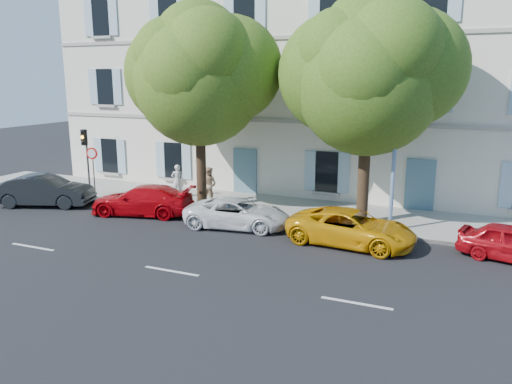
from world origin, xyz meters
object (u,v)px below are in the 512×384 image
at_px(pedestrian_a, 177,181).
at_px(tree_right, 368,83).
at_px(car_yellow_supercar, 351,228).
at_px(road_sign, 93,162).
at_px(car_dark_sedan, 44,191).
at_px(car_red_coupe, 142,200).
at_px(traffic_light, 85,148).
at_px(street_lamp, 396,119).
at_px(tree_left, 199,81).
at_px(car_white_coupe, 237,213).
at_px(pedestrian_b, 209,185).

bearing_deg(pedestrian_a, tree_right, 133.96).
height_order(car_yellow_supercar, road_sign, road_sign).
relative_size(car_dark_sedan, tree_right, 0.51).
xyz_separation_m(car_red_coupe, traffic_light, (-4.48, 1.56, 1.94)).
bearing_deg(pedestrian_a, street_lamp, 130.54).
bearing_deg(car_red_coupe, tree_left, 117.77).
distance_m(car_dark_sedan, traffic_light, 2.93).
height_order(car_yellow_supercar, traffic_light, traffic_light).
bearing_deg(tree_right, road_sign, -176.44).
distance_m(car_red_coupe, street_lamp, 11.57).
height_order(tree_left, pedestrian_a, tree_left).
distance_m(car_red_coupe, car_white_coupe, 4.82).
bearing_deg(pedestrian_b, car_red_coupe, 56.82).
bearing_deg(tree_right, car_red_coupe, -167.67).
height_order(tree_right, pedestrian_b, tree_right).
relative_size(car_dark_sedan, pedestrian_a, 2.75).
relative_size(street_lamp, pedestrian_a, 4.66).
xyz_separation_m(tree_right, traffic_light, (-14.04, -0.53, -3.30)).
height_order(car_yellow_supercar, pedestrian_a, pedestrian_a).
relative_size(tree_right, pedestrian_b, 5.12).
bearing_deg(tree_right, car_white_coupe, -155.20).
bearing_deg(traffic_light, pedestrian_a, 18.84).
distance_m(car_yellow_supercar, road_sign, 13.65).
xyz_separation_m(car_yellow_supercar, tree_right, (-0.11, 2.55, 5.26)).
distance_m(traffic_light, road_sign, 0.96).
bearing_deg(car_white_coupe, tree_left, 47.11).
distance_m(car_white_coupe, tree_left, 6.28).
relative_size(traffic_light, road_sign, 1.33).
bearing_deg(traffic_light, street_lamp, -0.97).
bearing_deg(car_dark_sedan, road_sign, -59.65).
distance_m(car_yellow_supercar, traffic_light, 14.43).
bearing_deg(pedestrian_a, road_sign, -14.44).
relative_size(car_dark_sedan, street_lamp, 0.59).
bearing_deg(road_sign, pedestrian_a, 25.73).
bearing_deg(traffic_light, car_dark_sedan, -111.97).
relative_size(car_yellow_supercar, tree_right, 0.53).
height_order(car_dark_sedan, traffic_light, traffic_light).
bearing_deg(pedestrian_a, car_white_coupe, 106.66).
bearing_deg(car_red_coupe, car_dark_sedan, -96.58).
bearing_deg(pedestrian_b, car_white_coupe, 138.31).
xyz_separation_m(car_red_coupe, tree_left, (2.10, 1.77, 5.27)).
xyz_separation_m(car_white_coupe, tree_left, (-2.72, 1.87, 5.34)).
relative_size(car_red_coupe, pedestrian_b, 2.66).
bearing_deg(road_sign, street_lamp, 0.17).
distance_m(car_yellow_supercar, tree_left, 9.50).
distance_m(car_white_coupe, street_lamp, 7.33).
bearing_deg(car_white_coupe, tree_right, -73.57).
height_order(car_dark_sedan, pedestrian_a, pedestrian_a).
height_order(car_white_coupe, tree_left, tree_left).
relative_size(car_white_coupe, pedestrian_b, 2.48).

